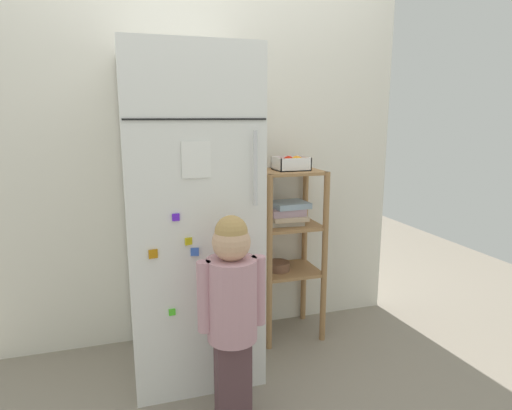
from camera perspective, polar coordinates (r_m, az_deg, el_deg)
ground_plane at (r=2.69m, az=-4.52°, el=-19.31°), size 6.00×6.00×0.00m
kitchen_wall_back at (r=2.70m, az=-6.71°, el=5.65°), size 2.53×0.03×2.21m
refrigerator at (r=2.36m, az=-8.72°, el=-1.39°), size 0.65×0.70×1.71m
child_standing at (r=1.98m, az=-3.16°, el=-12.13°), size 0.31×0.23×0.96m
pantry_shelf_unit at (r=2.72m, az=4.08°, el=-3.55°), size 0.39×0.34×1.06m
fruit_bin at (r=2.65m, az=4.75°, el=5.41°), size 0.19×0.17×0.09m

